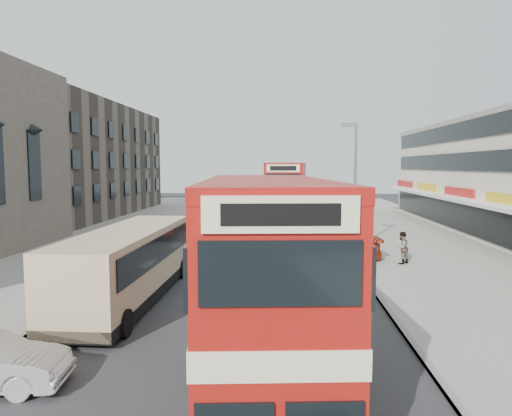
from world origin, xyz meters
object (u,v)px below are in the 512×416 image
at_px(coach, 128,262).
at_px(car_right_b, 327,235).
at_px(car_right_c, 315,218).
at_px(bus_main, 266,295).
at_px(car_right_a, 336,250).
at_px(bus_second, 287,199).
at_px(cyclist, 314,238).
at_px(street_lamp, 354,177).
at_px(pedestrian_near, 402,248).
at_px(pedestrian_far, 363,218).

distance_m(coach, car_right_b, 16.83).
bearing_deg(car_right_c, coach, -19.14).
distance_m(bus_main, car_right_a, 16.49).
distance_m(bus_second, cyclist, 6.28).
relative_size(bus_main, car_right_b, 1.93).
bearing_deg(car_right_b, cyclist, -27.54).
relative_size(bus_main, cyclist, 4.79).
relative_size(car_right_a, cyclist, 2.60).
height_order(street_lamp, cyclist, street_lamp).
relative_size(car_right_b, cyclist, 2.48).
relative_size(car_right_a, car_right_c, 1.16).
bearing_deg(bus_main, car_right_b, -103.92).
bearing_deg(pedestrian_near, bus_main, 25.56).
distance_m(bus_second, pedestrian_far, 7.96).
bearing_deg(bus_main, car_right_c, -100.85).
height_order(pedestrian_near, pedestrian_far, pedestrian_near).
bearing_deg(street_lamp, car_right_c, 96.43).
distance_m(bus_main, coach, 9.95).
bearing_deg(bus_second, pedestrian_far, -144.96).
distance_m(street_lamp, bus_main, 19.57).
height_order(bus_main, pedestrian_near, bus_main).
xyz_separation_m(street_lamp, cyclist, (-2.31, 1.61, -4.14)).
bearing_deg(pedestrian_far, car_right_b, -149.33).
xyz_separation_m(street_lamp, car_right_a, (-1.36, -2.84, -4.06)).
relative_size(bus_main, coach, 0.89).
xyz_separation_m(pedestrian_near, pedestrian_far, (0.46, 14.96, -0.12)).
relative_size(bus_main, pedestrian_far, 5.93).
height_order(coach, pedestrian_far, coach).
bearing_deg(car_right_c, pedestrian_far, 65.20).
xyz_separation_m(bus_main, car_right_b, (3.43, 21.97, -1.98)).
bearing_deg(bus_second, car_right_b, 128.17).
bearing_deg(bus_main, bus_second, -96.48).
xyz_separation_m(car_right_a, pedestrian_far, (3.89, 14.01, 0.20)).
height_order(bus_main, bus_second, bus_second).
relative_size(bus_second, cyclist, 5.29).
distance_m(street_lamp, coach, 15.54).
bearing_deg(bus_second, street_lamp, 123.67).
height_order(coach, car_right_c, coach).
xyz_separation_m(bus_main, pedestrian_far, (7.27, 30.04, -1.72)).
xyz_separation_m(coach, car_right_b, (9.30, 14.00, -0.94)).
bearing_deg(car_right_b, pedestrian_near, 32.65).
height_order(bus_main, car_right_b, bus_main).
relative_size(street_lamp, pedestrian_near, 4.54).
bearing_deg(pedestrian_near, cyclist, -91.09).
bearing_deg(car_right_c, cyclist, -2.47).
relative_size(street_lamp, car_right_b, 1.71).
xyz_separation_m(car_right_b, pedestrian_near, (3.38, -6.89, 0.38)).
bearing_deg(bus_second, bus_main, 92.66).
height_order(street_lamp, bus_second, street_lamp).
relative_size(bus_second, pedestrian_near, 5.67).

